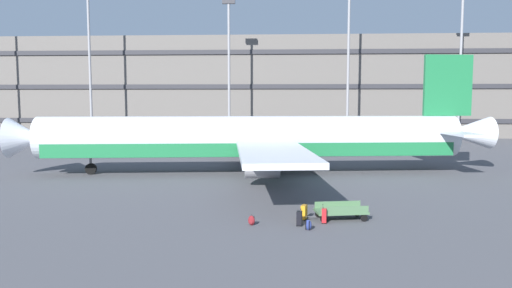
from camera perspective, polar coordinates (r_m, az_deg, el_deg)
ground_plane at (r=41.25m, az=2.97°, el=-3.29°), size 600.00×600.00×0.00m
terminal_structure at (r=86.89m, az=3.14°, el=6.58°), size 149.96×19.91×16.12m
airliner at (r=40.44m, az=-0.04°, el=0.62°), size 40.07×32.65×9.84m
light_mast_left at (r=75.59m, az=-18.95°, el=11.73°), size 1.80×0.50×26.42m
light_mast_center_left at (r=70.32m, az=-3.18°, el=9.87°), size 1.80×0.50×20.14m
light_mast_center_right at (r=70.58m, az=10.76°, el=10.75°), size 1.80×0.50×22.49m
light_mast_right at (r=74.09m, az=22.83°, el=9.67°), size 1.80×0.50×21.24m
suitcase_purple at (r=25.31m, az=5.65°, el=-7.91°), size 0.37×0.52×0.86m
suitcase_black at (r=24.73m, az=7.97°, el=-8.25°), size 0.27×0.40×0.95m
suitcase_scuffed at (r=24.16m, az=5.09°, el=-8.62°), size 0.30×0.47×0.83m
backpack_silver at (r=24.14m, az=-0.54°, el=-8.96°), size 0.39×0.32×0.53m
backpack_large at (r=23.42m, az=6.15°, el=-9.40°), size 0.39×0.37×0.56m
baggage_cart at (r=25.61m, az=9.89°, el=-7.75°), size 3.37×1.74×0.82m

